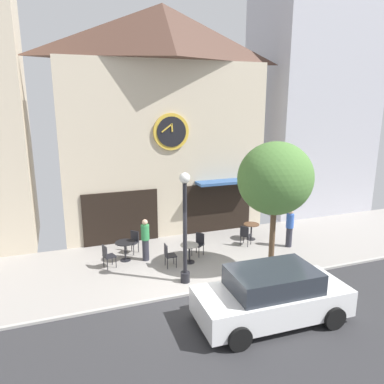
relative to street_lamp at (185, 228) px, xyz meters
The scene contains 16 objects.
ground_plane 2.24m from the street_lamp, 86.08° to the right, with size 29.21×11.05×0.13m.
clock_building 6.44m from the street_lamp, 80.60° to the left, with size 9.28×3.25×10.11m.
neighbor_building_right 12.87m from the street_lamp, 34.39° to the left, with size 6.05×4.47×13.96m.
street_lamp is the anchor object (origin of this frame).
street_tree 3.54m from the street_lamp, ahead, with size 2.67×2.41×4.75m.
cafe_table_near_curb 3.27m from the street_lamp, 123.18° to the left, with size 0.76×0.76×0.76m.
cafe_table_center_right 2.14m from the street_lamp, 64.96° to the left, with size 0.70×0.70×0.73m.
cafe_table_center 5.18m from the street_lamp, 34.28° to the left, with size 0.70×0.70×0.72m.
cafe_chair_curbside 2.77m from the street_lamp, 57.60° to the left, with size 0.56×0.56×0.90m.
cafe_chair_under_awning 3.41m from the street_lamp, 139.32° to the left, with size 0.50×0.50×0.90m.
cafe_chair_corner 1.95m from the street_lamp, 98.62° to the left, with size 0.41×0.41×0.90m.
cafe_chair_near_lamp 4.37m from the street_lamp, 32.42° to the left, with size 0.56×0.56×0.90m.
cafe_chair_facing_street 3.64m from the street_lamp, 110.13° to the left, with size 0.57×0.57×0.90m.
pedestrian_blue 5.53m from the street_lamp, 16.04° to the left, with size 0.38×0.38×1.67m.
pedestrian_green 2.63m from the street_lamp, 110.99° to the left, with size 0.45×0.45×1.67m.
parked_car_white 3.56m from the street_lamp, 62.57° to the right, with size 4.35×2.12×1.55m.
Camera 1 is at (-3.83, -10.06, 6.04)m, focal length 34.43 mm.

